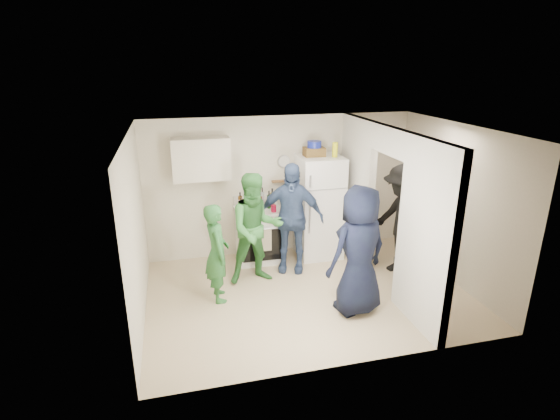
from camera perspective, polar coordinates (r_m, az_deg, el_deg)
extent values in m
plane|color=tan|center=(6.84, 3.64, -10.80)|extent=(4.80, 4.80, 0.00)
plane|color=silver|center=(7.86, 0.11, 3.20)|extent=(4.80, 0.00, 4.80)
plane|color=silver|center=(4.85, 10.03, -7.56)|extent=(4.80, 0.00, 4.80)
plane|color=silver|center=(6.06, -18.32, -2.74)|extent=(0.00, 3.40, 3.40)
plane|color=silver|center=(7.38, 21.94, 0.69)|extent=(0.00, 3.40, 3.40)
plane|color=white|center=(6.00, 4.14, 10.39)|extent=(4.80, 4.80, 0.00)
cube|color=silver|center=(7.70, 9.92, 2.55)|extent=(0.12, 1.20, 2.50)
cube|color=silver|center=(5.87, 18.47, -3.45)|extent=(0.12, 1.20, 2.50)
cube|color=silver|center=(6.50, 14.34, 8.74)|extent=(0.12, 1.00, 0.40)
cube|color=white|center=(7.71, -2.75, -3.23)|extent=(0.80, 0.67, 0.95)
cube|color=silver|center=(7.34, -10.27, 6.56)|extent=(0.95, 0.34, 0.70)
cube|color=white|center=(7.80, 5.11, 0.41)|extent=(0.75, 0.73, 1.83)
cube|color=brown|center=(7.56, 4.48, 7.59)|extent=(0.35, 0.25, 0.15)
cylinder|color=#16239B|center=(7.54, 4.51, 8.56)|extent=(0.24, 0.24, 0.11)
cylinder|color=#F5F414|center=(7.52, 7.19, 7.83)|extent=(0.09, 0.09, 0.25)
cylinder|color=white|center=(7.75, 0.51, 6.38)|extent=(0.22, 0.02, 0.22)
cube|color=olive|center=(7.79, 0.20, 3.81)|extent=(0.35, 0.08, 0.03)
cube|color=black|center=(7.41, 21.31, 4.09)|extent=(0.03, 0.70, 0.80)
cube|color=white|center=(7.41, 21.21, 4.09)|extent=(0.04, 0.76, 0.86)
cube|color=white|center=(7.32, 21.38, 6.73)|extent=(0.04, 0.82, 0.18)
cylinder|color=#E9F714|center=(7.28, -3.41, 0.44)|extent=(0.09, 0.09, 0.25)
cylinder|color=#AA0B2C|center=(7.38, -0.84, 0.21)|extent=(0.09, 0.09, 0.12)
imported|color=#2D6729|center=(6.43, -8.23, -5.55)|extent=(0.39, 0.56, 1.49)
imported|color=#3A833C|center=(6.83, -3.16, -2.50)|extent=(0.90, 0.72, 1.79)
imported|color=#3C5482|center=(7.19, 1.39, -1.03)|extent=(1.18, 0.81, 1.86)
imported|color=black|center=(6.08, 10.26, -5.29)|extent=(1.03, 0.80, 1.85)
imported|color=black|center=(7.35, 15.63, -1.34)|extent=(0.91, 1.31, 1.85)
cylinder|color=brown|center=(7.58, -5.22, 1.29)|extent=(0.08, 0.08, 0.29)
cylinder|color=#174722|center=(7.39, -4.21, 0.67)|extent=(0.08, 0.08, 0.24)
cylinder|color=silver|center=(7.63, -3.68, 1.40)|extent=(0.06, 0.06, 0.27)
cylinder|color=#603710|center=(7.46, -2.64, 1.16)|extent=(0.07, 0.07, 0.31)
cylinder|color=#A7B3B9|center=(7.70, -2.32, 1.79)|extent=(0.06, 0.06, 0.32)
cylinder|color=#18421C|center=(7.54, -1.44, 1.38)|extent=(0.07, 0.07, 0.31)
cylinder|color=olive|center=(7.69, -1.02, 1.73)|extent=(0.08, 0.08, 0.31)
cylinder|color=#9FA7AB|center=(7.36, -5.10, 0.66)|extent=(0.07, 0.07, 0.27)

